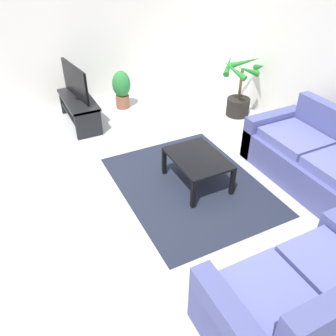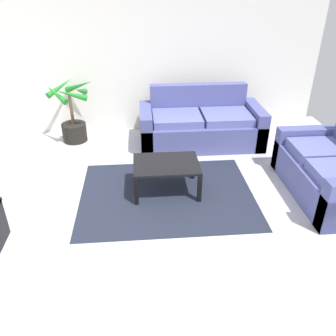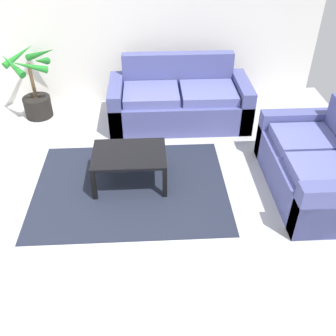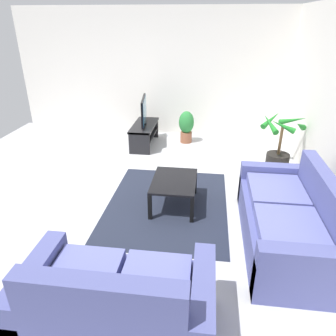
{
  "view_description": "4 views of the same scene",
  "coord_description": "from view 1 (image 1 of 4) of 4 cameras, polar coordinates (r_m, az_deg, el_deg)",
  "views": [
    {
      "loc": [
        3.31,
        -1.1,
        2.8
      ],
      "look_at": [
        0.53,
        0.3,
        0.63
      ],
      "focal_mm": 37.6,
      "sensor_mm": 36.0,
      "label": 1
    },
    {
      "loc": [
        -0.09,
        -2.93,
        2.5
      ],
      "look_at": [
        0.21,
        0.71,
        0.43
      ],
      "focal_mm": 37.21,
      "sensor_mm": 36.0,
      "label": 2
    },
    {
      "loc": [
        0.45,
        -2.66,
        2.83
      ],
      "look_at": [
        0.62,
        0.35,
        0.58
      ],
      "focal_mm": 40.96,
      "sensor_mm": 36.0,
      "label": 3
    },
    {
      "loc": [
        4.09,
        1.3,
        2.43
      ],
      "look_at": [
        0.13,
        0.78,
        0.55
      ],
      "focal_mm": 33.82,
      "sensor_mm": 36.0,
      "label": 4
    }
  ],
  "objects": [
    {
      "name": "tv_stand",
      "position": [
        6.09,
        -14.21,
        9.53
      ],
      "size": [
        1.1,
        0.45,
        0.45
      ],
      "color": "black",
      "rests_on": "ground"
    },
    {
      "name": "couch_main",
      "position": [
        4.86,
        23.35,
        0.76
      ],
      "size": [
        1.96,
        0.9,
        0.9
      ],
      "color": "#4C518C",
      "rests_on": "ground"
    },
    {
      "name": "area_rug",
      "position": [
        4.59,
        3.53,
        -2.76
      ],
      "size": [
        2.2,
        1.7,
        0.01
      ],
      "primitive_type": "cube",
      "color": "#1E2333",
      "rests_on": "ground"
    },
    {
      "name": "ground_plane",
      "position": [
        4.48,
        -6.55,
        -4.09
      ],
      "size": [
        6.6,
        6.6,
        0.0
      ],
      "primitive_type": "plane",
      "color": "#B2B2B7"
    },
    {
      "name": "coffee_table",
      "position": [
        4.43,
        4.81,
        1.16
      ],
      "size": [
        0.82,
        0.61,
        0.41
      ],
      "color": "black",
      "rests_on": "ground"
    },
    {
      "name": "couch_loveseat",
      "position": [
        3.22,
        21.01,
        -19.56
      ],
      "size": [
        0.9,
        1.57,
        0.9
      ],
      "color": "#4C518C",
      "rests_on": "ground"
    },
    {
      "name": "wall_left",
      "position": [
        6.57,
        -17.59,
        20.7
      ],
      "size": [
        0.06,
        6.0,
        2.7
      ],
      "primitive_type": "cube",
      "color": "silver",
      "rests_on": "ground"
    },
    {
      "name": "tv",
      "position": [
        5.92,
        -14.81,
        13.44
      ],
      "size": [
        0.91,
        0.16,
        0.55
      ],
      "color": "black",
      "rests_on": "tv_stand"
    },
    {
      "name": "potted_palm",
      "position": [
        6.29,
        11.54,
        11.7
      ],
      "size": [
        0.79,
        0.79,
        1.01
      ],
      "color": "black",
      "rests_on": "ground"
    },
    {
      "name": "wall_back",
      "position": [
        5.47,
        24.48,
        16.57
      ],
      "size": [
        6.0,
        0.06,
        2.7
      ],
      "primitive_type": "cube",
      "color": "silver",
      "rests_on": "ground"
    },
    {
      "name": "potted_plant_small",
      "position": [
        6.51,
        -7.53,
        12.74
      ],
      "size": [
        0.32,
        0.32,
        0.68
      ],
      "color": "brown",
      "rests_on": "ground"
    }
  ]
}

